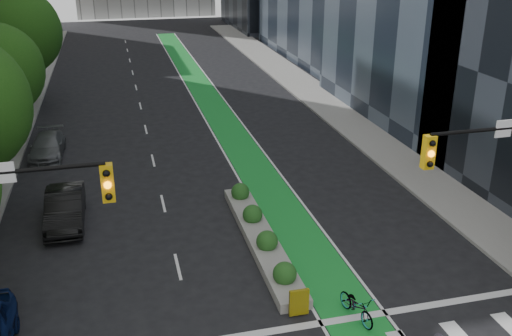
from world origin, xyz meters
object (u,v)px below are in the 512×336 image
bicycle (357,306)px  parked_car_left_mid (65,208)px  median_planter (261,235)px  parked_car_left_far (47,146)px

bicycle → parked_car_left_mid: size_ratio=0.41×
median_planter → bicycle: (1.89, -5.84, 0.13)m
bicycle → parked_car_left_mid: parked_car_left_mid is taller
parked_car_left_far → parked_car_left_mid: bearing=-78.7°
parked_car_left_mid → parked_car_left_far: 9.39m
parked_car_left_mid → parked_car_left_far: size_ratio=1.04×
parked_car_left_mid → parked_car_left_far: bearing=99.0°
bicycle → parked_car_left_far: parked_car_left_far is taller
median_planter → parked_car_left_mid: bearing=154.2°
median_planter → parked_car_left_mid: (-8.20, 3.96, 0.40)m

